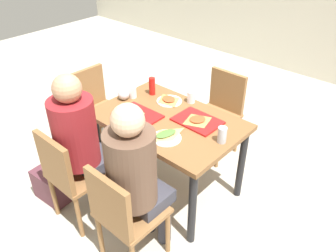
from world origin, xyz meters
name	(u,v)px	position (x,y,z in m)	size (l,w,h in m)	color
ground_plane	(168,186)	(0.00, 0.00, -0.01)	(10.00, 10.00, 0.02)	#B2AD9E
main_table	(168,128)	(0.00, 0.00, 0.63)	(1.18, 0.78, 0.73)	brown
chair_near_left	(69,173)	(-0.29, -0.78, 0.49)	(0.40, 0.40, 0.84)	olive
chair_near_right	(122,213)	(0.29, -0.78, 0.49)	(0.40, 0.40, 0.84)	olive
chair_far_side	(221,108)	(0.00, 0.78, 0.49)	(0.40, 0.40, 0.84)	olive
chair_left_end	(96,104)	(-0.97, 0.00, 0.49)	(0.40, 0.40, 0.84)	olive
person_in_red	(80,138)	(-0.29, -0.64, 0.74)	(0.32, 0.42, 1.25)	#383842
person_in_brown_jacket	(136,173)	(0.29, -0.64, 0.74)	(0.32, 0.42, 1.25)	#383842
tray_red_near	(138,115)	(-0.21, -0.14, 0.74)	(0.36, 0.26, 0.02)	red
tray_red_far	(197,121)	(0.21, 0.12, 0.74)	(0.36, 0.26, 0.02)	red
paper_plate_center	(169,101)	(-0.18, 0.22, 0.73)	(0.22, 0.22, 0.01)	white
paper_plate_near_edge	(166,138)	(0.18, -0.22, 0.73)	(0.22, 0.22, 0.01)	white
pizza_slice_a	(135,114)	(-0.21, -0.16, 0.75)	(0.20, 0.18, 0.02)	#C68C47
pizza_slice_b	(198,120)	(0.21, 0.11, 0.75)	(0.23, 0.24, 0.02)	#C68C47
pizza_slice_c	(169,100)	(-0.18, 0.21, 0.75)	(0.23, 0.21, 0.02)	#C68C47
pizza_slice_d	(166,134)	(0.16, -0.20, 0.75)	(0.17, 0.26, 0.02)	#DBAD60
plastic_cup_a	(191,97)	(-0.03, 0.33, 0.78)	(0.07, 0.07, 0.10)	white
plastic_cup_b	(141,132)	(0.03, -0.33, 0.78)	(0.07, 0.07, 0.10)	white
plastic_cup_c	(133,92)	(-0.47, 0.06, 0.78)	(0.07, 0.07, 0.10)	white
soda_can	(222,135)	(0.50, 0.02, 0.79)	(0.07, 0.07, 0.12)	#B7BCC6
condiment_bottle	(152,86)	(-0.38, 0.22, 0.81)	(0.06, 0.06, 0.16)	red
foil_bundle	(124,94)	(-0.50, -0.02, 0.78)	(0.10, 0.10, 0.10)	silver
handbag	(51,187)	(-0.64, -0.79, 0.14)	(0.32, 0.16, 0.28)	#592D38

